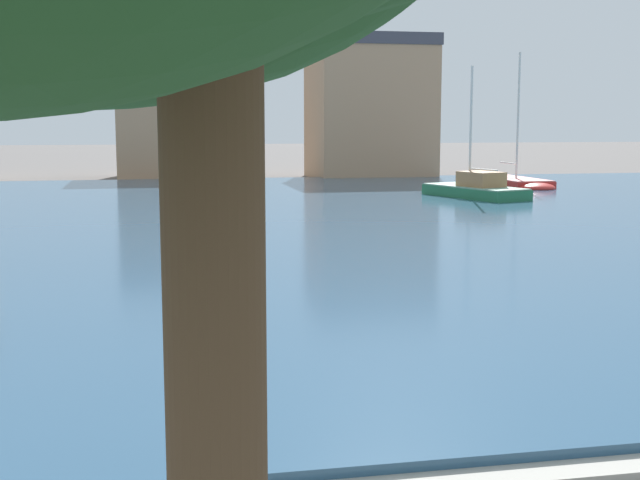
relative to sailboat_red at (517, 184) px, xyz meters
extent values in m
cube|color=#2D5170|center=(-20.07, -13.74, -0.25)|extent=(89.42, 48.07, 0.25)
cube|color=red|center=(-0.02, 0.61, -0.06)|extent=(2.61, 6.12, 0.63)
ellipsoid|color=red|center=(0.08, -2.25, -0.06)|extent=(2.23, 2.19, 0.60)
cube|color=#C7716E|center=(-0.02, 0.61, 0.29)|extent=(2.56, 6.00, 0.06)
cylinder|color=silver|center=(-0.01, 0.16, 3.91)|extent=(0.12, 0.12, 7.30)
cylinder|color=silver|center=(-0.05, 1.22, 1.16)|extent=(0.16, 2.11, 0.08)
cube|color=#236B42|center=(-5.25, -6.58, 0.01)|extent=(3.91, 6.21, 0.76)
ellipsoid|color=#236B42|center=(-6.12, -3.96, 0.01)|extent=(2.52, 2.55, 0.72)
cube|color=gray|center=(-5.25, -6.58, 0.41)|extent=(3.83, 6.08, 0.06)
cube|color=#9E7047|center=(-5.12, -6.99, 0.81)|extent=(2.10, 2.41, 0.73)
cylinder|color=silver|center=(-5.39, -6.17, 3.36)|extent=(0.12, 0.12, 5.94)
cylinder|color=silver|center=(-5.07, -7.13, 1.28)|extent=(0.71, 1.96, 0.08)
cube|color=tan|center=(-20.23, 15.21, 3.22)|extent=(5.79, 6.97, 7.19)
cube|color=#42424C|center=(-20.23, 15.21, 7.22)|extent=(5.90, 7.11, 0.80)
cube|color=tan|center=(-5.68, 12.38, 4.15)|extent=(8.04, 7.23, 9.05)
cube|color=#42424C|center=(-5.68, 12.38, 9.08)|extent=(8.20, 7.38, 0.80)
camera|label=1|loc=(-21.27, -46.43, 3.63)|focal=47.90mm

